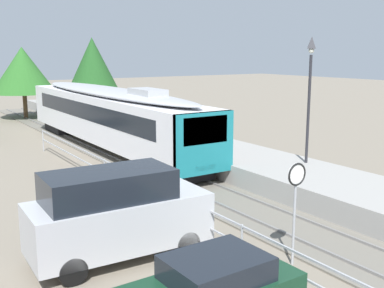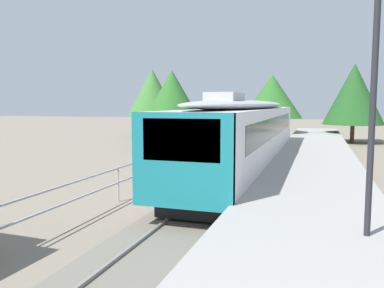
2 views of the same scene
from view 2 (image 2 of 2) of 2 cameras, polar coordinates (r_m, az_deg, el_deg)
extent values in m
plane|color=slate|center=(14.93, -7.86, -7.56)|extent=(160.00, 160.00, 0.00)
cube|color=#6B665B|center=(13.91, 3.45, -8.39)|extent=(3.20, 60.00, 0.06)
cube|color=slate|center=(14.09, 0.59, -7.91)|extent=(0.08, 60.00, 0.08)
cube|color=slate|center=(13.74, 6.39, -8.30)|extent=(0.08, 60.00, 0.08)
cube|color=silver|center=(19.67, 8.11, 1.47)|extent=(2.80, 19.74, 2.55)
cube|color=#19757F|center=(10.24, -1.46, -2.50)|extent=(2.80, 0.24, 2.55)
cube|color=black|center=(10.10, -1.62, 0.59)|extent=(2.13, 0.08, 1.12)
cube|color=black|center=(19.64, 8.13, 2.66)|extent=(2.82, 16.58, 0.92)
ellipsoid|color=#A8AAAF|center=(19.61, 8.17, 5.71)|extent=(2.69, 18.95, 0.44)
cube|color=#A8AAAF|center=(14.78, 4.85, 6.80)|extent=(1.10, 2.20, 0.36)
cube|color=#EAE5C6|center=(10.36, -1.58, -8.00)|extent=(1.00, 0.10, 0.20)
cube|color=black|center=(12.69, 2.07, -7.99)|extent=(2.24, 3.20, 0.55)
cube|color=black|center=(27.17, 10.81, -0.65)|extent=(2.24, 3.20, 0.55)
cube|color=#999691|center=(13.39, 17.16, -7.36)|extent=(3.90, 60.00, 0.90)
cylinder|color=#232328|center=(8.12, 24.94, 3.53)|extent=(0.12, 0.12, 4.60)
cylinder|color=#9EA0A5|center=(14.07, -10.79, -5.84)|extent=(0.06, 0.06, 1.25)
cylinder|color=#9EA0A5|center=(22.27, 0.45, -1.43)|extent=(0.06, 0.06, 1.25)
cylinder|color=brown|center=(35.92, 11.57, 2.00)|extent=(0.36, 0.36, 2.20)
cone|color=#286023|center=(35.85, 11.67, 6.86)|extent=(5.39, 5.39, 3.89)
cylinder|color=brown|center=(40.46, -5.78, 2.53)|extent=(0.36, 0.36, 2.23)
cone|color=#38702D|center=(40.41, -5.83, 7.51)|extent=(5.14, 5.14, 4.79)
cylinder|color=brown|center=(30.33, -2.91, 1.19)|extent=(0.36, 0.36, 1.96)
cone|color=#286023|center=(30.24, -2.94, 6.93)|extent=(4.75, 4.75, 4.11)
cylinder|color=brown|center=(37.63, 22.45, 1.41)|extent=(0.36, 0.36, 1.64)
cone|color=#1E4C1E|center=(37.54, 22.66, 6.77)|extent=(5.25, 5.25, 5.39)
camera|label=1|loc=(15.28, -95.10, 7.47)|focal=43.81mm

